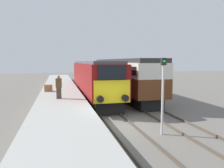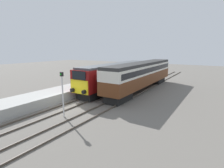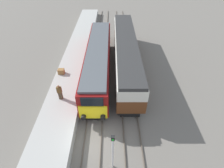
# 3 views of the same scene
# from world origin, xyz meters

# --- Properties ---
(ground_plane) EXTENTS (120.00, 120.00, 0.00)m
(ground_plane) POSITION_xyz_m (0.00, 0.00, 0.00)
(ground_plane) COLOR slate
(platform_left) EXTENTS (3.50, 50.00, 1.04)m
(platform_left) POSITION_xyz_m (-3.30, 8.00, 0.52)
(platform_left) COLOR #A8A8A3
(platform_left) RESTS_ON ground_plane
(rails_near_track) EXTENTS (1.51, 60.00, 0.14)m
(rails_near_track) POSITION_xyz_m (0.00, 5.00, 0.07)
(rails_near_track) COLOR #4C4238
(rails_near_track) RESTS_ON ground_plane
(rails_far_track) EXTENTS (1.50, 60.00, 0.14)m
(rails_far_track) POSITION_xyz_m (3.40, 5.00, 0.07)
(rails_far_track) COLOR #4C4238
(rails_far_track) RESTS_ON ground_plane
(locomotive) EXTENTS (2.70, 16.41, 3.80)m
(locomotive) POSITION_xyz_m (0.00, 9.89, 2.16)
(locomotive) COLOR black
(locomotive) RESTS_ON ground_plane
(passenger_carriage) EXTENTS (2.75, 17.88, 4.01)m
(passenger_carriage) POSITION_xyz_m (3.40, 11.37, 2.43)
(passenger_carriage) COLOR black
(passenger_carriage) RESTS_ON ground_plane
(person_on_platform) EXTENTS (0.44, 0.26, 1.71)m
(person_on_platform) POSITION_xyz_m (-3.44, 4.34, 1.90)
(person_on_platform) COLOR #473828
(person_on_platform) RESTS_ON platform_left
(signal_post) EXTENTS (0.24, 0.28, 3.96)m
(signal_post) POSITION_xyz_m (1.70, -1.97, 2.35)
(signal_post) COLOR silver
(signal_post) RESTS_ON ground_plane
(luggage_crate) EXTENTS (0.70, 0.56, 0.60)m
(luggage_crate) POSITION_xyz_m (-4.35, 8.57, 1.34)
(luggage_crate) COLOR olive
(luggage_crate) RESTS_ON platform_left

